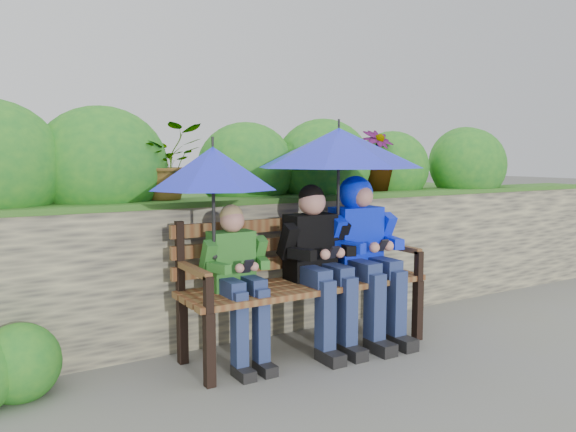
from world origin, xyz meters
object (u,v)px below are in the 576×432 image
boy_middle (318,258)px  umbrella_right (339,148)px  boy_left (237,274)px  umbrella_left (213,168)px  park_bench (301,274)px  boy_right (364,244)px

boy_middle → umbrella_right: umbrella_right is taller
boy_left → umbrella_left: (-0.15, 0.02, 0.67)m
park_bench → boy_right: 0.53m
boy_left → umbrella_left: bearing=171.4°
boy_middle → umbrella_right: size_ratio=0.98×
boy_left → boy_middle: size_ratio=0.90×
boy_middle → umbrella_left: 0.98m
boy_middle → umbrella_right: bearing=15.6°
boy_left → umbrella_right: bearing=3.2°
boy_right → umbrella_right: umbrella_right is taller
boy_middle → boy_right: size_ratio=0.96×
park_bench → umbrella_left: bearing=-175.8°
boy_left → umbrella_right: (0.82, 0.05, 0.80)m
umbrella_left → boy_right: bearing=-1.3°
umbrella_right → park_bench: bearing=175.0°
boy_middle → park_bench: bearing=136.8°
boy_left → boy_right: boy_right is taller
umbrella_left → boy_middle: bearing=-2.6°
boy_left → boy_middle: boy_middle is taller
umbrella_right → boy_middle: bearing=-164.4°
park_bench → umbrella_right: bearing=-5.0°
boy_left → boy_right: bearing=-0.2°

